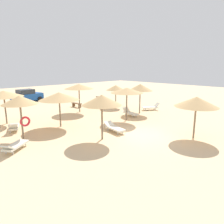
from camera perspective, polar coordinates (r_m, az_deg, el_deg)
The scene contains 19 objects.
ground_plane at distance 14.82m, azimuth 8.15°, elevation -6.36°, with size 80.00×80.00×0.00m, color #DBBA8C.
parasol_0 at distance 13.25m, azimuth -2.84°, elevation 3.32°, with size 2.61×2.61×3.00m.
parasol_1 at distance 19.25m, azimuth -27.88°, elevation 4.47°, with size 3.12×3.12×2.81m.
parasol_2 at distance 24.32m, azimuth 1.04°, elevation 6.75°, with size 2.29×2.29×2.61m.
parasol_3 at distance 18.11m, azimuth 4.14°, elevation 5.99°, with size 2.90×2.90×2.95m.
parasol_4 at distance 14.61m, azimuth -24.24°, elevation 2.89°, with size 2.30×2.30×2.93m.
parasol_5 at distance 21.16m, azimuth 7.85°, elevation 6.77°, with size 2.54×2.54×3.03m.
parasol_6 at distance 21.83m, azimuth -9.18°, elevation 7.02°, with size 3.08×3.08×2.98m.
parasol_7 at distance 16.72m, azimuth -14.48°, elevation 4.27°, with size 3.15×3.15×2.79m.
parasol_8 at distance 14.66m, azimuth 22.40°, elevation 2.63°, with size 2.84×2.84×2.83m.
lounger_0 at distance 15.36m, azimuth 0.60°, elevation -4.34°, with size 0.91×1.99×0.62m.
lounger_1 at distance 17.22m, azimuth -25.57°, elevation -3.69°, with size 1.31×1.98×0.75m.
lounger_2 at distance 24.61m, azimuth -4.07°, elevation 2.13°, with size 1.99×1.39×0.67m.
lounger_3 at distance 20.25m, azimuth 5.02°, elevation -0.16°, with size 0.97×1.95×0.78m.
lounger_4 at distance 13.23m, azimuth -25.49°, elevation -8.46°, with size 1.92×1.63×0.66m.
lounger_5 at distance 23.32m, azimuth 10.82°, elevation 1.37°, with size 1.90×1.56×0.79m.
bench_0 at distance 24.83m, azimuth -9.80°, elevation 2.14°, with size 0.55×1.53×0.49m.
bench_1 at distance 29.54m, azimuth -3.44°, elevation 3.96°, with size 0.60×1.54×0.49m.
parked_car at distance 30.35m, azimuth -22.55°, elevation 4.16°, with size 4.16×2.34×1.72m.
Camera 1 is at (-11.16, -8.50, 4.80)m, focal length 32.94 mm.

